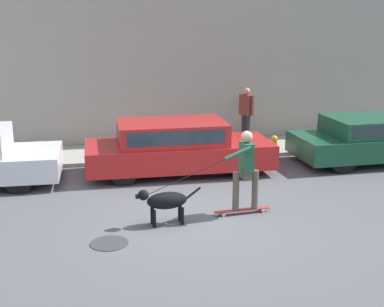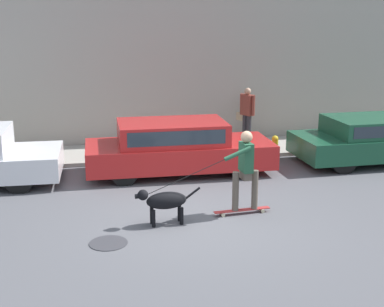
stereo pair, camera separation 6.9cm
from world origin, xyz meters
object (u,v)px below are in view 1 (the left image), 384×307
(skateboarder, at_px, (245,167))
(parked_car_2, at_px, (373,140))
(fire_hydrant, at_px, (274,147))
(pedestrian_with_bag, at_px, (246,112))
(dog, at_px, (165,201))
(parked_car_1, at_px, (177,148))

(skateboarder, bearing_deg, parked_car_2, -150.26)
(skateboarder, bearing_deg, fire_hydrant, -122.20)
(pedestrian_with_bag, height_order, fire_hydrant, pedestrian_with_bag)
(dog, height_order, pedestrian_with_bag, pedestrian_with_bag)
(dog, relative_size, pedestrian_with_bag, 0.76)
(parked_car_2, bearing_deg, pedestrian_with_bag, 138.06)
(parked_car_1, bearing_deg, dog, -102.97)
(skateboarder, bearing_deg, pedestrian_with_bag, -111.64)
(skateboarder, xyz_separation_m, pedestrian_with_bag, (1.65, 5.36, 0.05))
(dog, bearing_deg, parked_car_2, -155.25)
(parked_car_2, relative_size, pedestrian_with_bag, 2.62)
(fire_hydrant, bearing_deg, pedestrian_with_bag, 100.49)
(pedestrian_with_bag, relative_size, fire_hydrant, 2.47)
(parked_car_2, bearing_deg, fire_hydrant, 162.16)
(dog, bearing_deg, fire_hydrant, -135.46)
(parked_car_1, distance_m, fire_hydrant, 2.87)
(parked_car_1, relative_size, dog, 3.69)
(parked_car_2, distance_m, fire_hydrant, 2.57)
(parked_car_1, xyz_separation_m, pedestrian_with_bag, (2.46, 2.36, 0.36))
(parked_car_2, relative_size, fire_hydrant, 6.48)
(parked_car_1, bearing_deg, fire_hydrant, 15.41)
(skateboarder, bearing_deg, dog, 4.08)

